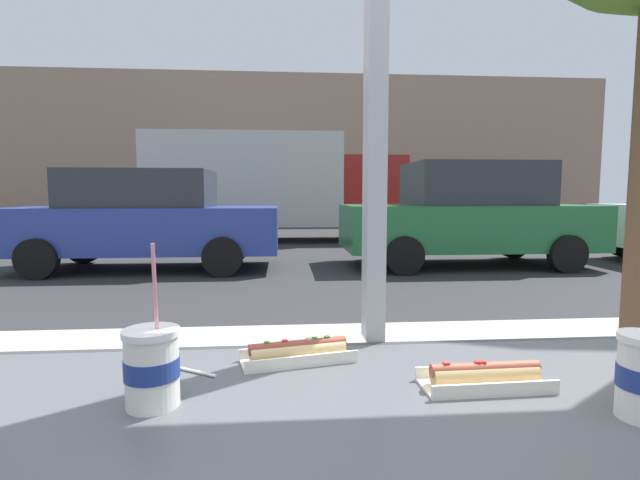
# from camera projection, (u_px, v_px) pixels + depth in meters

# --- Properties ---
(ground_plane) EXTENTS (60.00, 60.00, 0.00)m
(ground_plane) POSITION_uv_depth(u_px,v_px,m) (295.00, 262.00, 9.21)
(ground_plane) COLOR #2D2D30
(sidewalk_strip) EXTENTS (16.00, 2.80, 0.15)m
(sidewalk_strip) POSITION_uv_depth(u_px,v_px,m) (323.00, 400.00, 2.85)
(sidewalk_strip) COLOR #B2ADA3
(sidewalk_strip) RESTS_ON ground
(building_facade_far) EXTENTS (28.00, 1.20, 6.38)m
(building_facade_far) POSITION_uv_depth(u_px,v_px,m) (287.00, 151.00, 20.48)
(building_facade_far) COLOR gray
(building_facade_far) RESTS_ON ground
(soda_cup_right) EXTENTS (0.10, 0.10, 0.30)m
(soda_cup_right) POSITION_uv_depth(u_px,v_px,m) (152.00, 366.00, 0.85)
(soda_cup_right) COLOR silver
(soda_cup_right) RESTS_ON window_counter
(hotdog_tray_near) EXTENTS (0.26, 0.11, 0.05)m
(hotdog_tray_near) POSITION_uv_depth(u_px,v_px,m) (485.00, 376.00, 0.94)
(hotdog_tray_near) COLOR beige
(hotdog_tray_near) RESTS_ON window_counter
(hotdog_tray_far) EXTENTS (0.27, 0.14, 0.05)m
(hotdog_tray_far) POSITION_uv_depth(u_px,v_px,m) (298.00, 352.00, 1.08)
(hotdog_tray_far) COLOR silver
(hotdog_tray_far) RESTS_ON window_counter
(loose_straw) EXTENTS (0.17, 0.11, 0.01)m
(loose_straw) POSITION_uv_depth(u_px,v_px,m) (181.00, 368.00, 1.03)
(loose_straw) COLOR white
(loose_straw) RESTS_ON window_counter
(parked_car_blue) EXTENTS (4.56, 1.92, 1.73)m
(parked_car_blue) POSITION_uv_depth(u_px,v_px,m) (145.00, 219.00, 8.17)
(parked_car_blue) COLOR #283D93
(parked_car_blue) RESTS_ON ground
(parked_car_green) EXTENTS (4.48, 2.04, 1.88)m
(parked_car_green) POSITION_uv_depth(u_px,v_px,m) (468.00, 215.00, 8.63)
(parked_car_green) COLOR #236B38
(parked_car_green) RESTS_ON ground
(box_truck) EXTENTS (6.99, 2.44, 2.94)m
(box_truck) POSITION_uv_depth(u_px,v_px,m) (272.00, 184.00, 13.21)
(box_truck) COLOR beige
(box_truck) RESTS_ON ground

